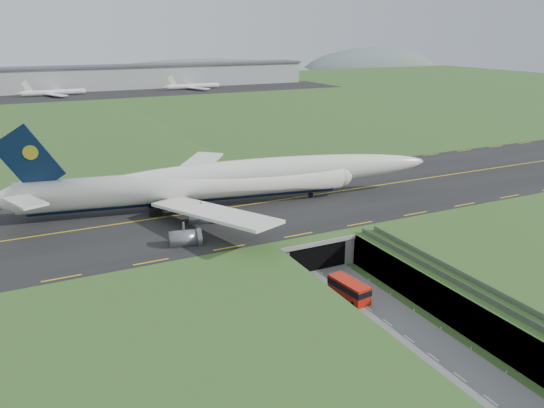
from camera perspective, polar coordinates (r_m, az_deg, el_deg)
ground at (r=94.28m, az=7.44°, el=-9.02°), size 900.00×900.00×0.00m
airfield_deck at (r=92.96m, az=7.51°, el=-7.37°), size 800.00×800.00×6.00m
trench_road at (r=88.85m, az=10.12°, el=-10.88°), size 12.00×75.00×0.20m
taxiway at (r=118.67m, az=-1.16°, el=0.10°), size 800.00×44.00×0.18m
tunnel_portal at (r=105.92m, az=2.56°, el=-3.76°), size 17.00×22.30×6.00m
guideway at (r=85.63m, az=21.01°, el=-9.11°), size 3.00×53.00×7.05m
jumbo_jet at (r=116.04m, az=-5.40°, el=2.43°), size 97.38×61.53×20.65m
shuttle_tram at (r=90.32m, az=8.28°, el=-9.09°), size 3.92×8.17×3.20m
cargo_terminal at (r=373.02m, az=-19.14°, el=12.69°), size 320.00×67.00×15.60m
distant_hills at (r=513.96m, az=-13.65°, el=12.37°), size 700.00×91.00×60.00m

